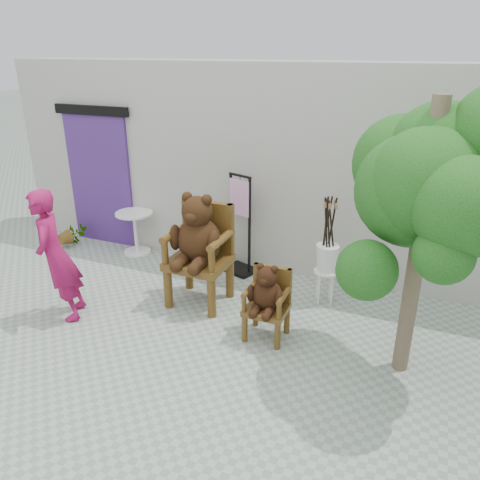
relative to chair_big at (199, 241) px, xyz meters
The scene contains 11 objects.
ground_plane 1.67m from the chair_big, 69.35° to the right, with size 60.00×60.00×0.00m, color #94A090.
back_wall 1.94m from the chair_big, 74.05° to the left, with size 9.00×1.00×3.00m, color #B5B2A9.
doorway 2.80m from the chair_big, 153.57° to the left, with size 1.40×0.11×2.33m.
chair_big is the anchor object (origin of this frame).
chair_small 1.24m from the chair_big, 22.60° to the right, with size 0.48×0.51×0.94m.
person 1.75m from the chair_big, 144.10° to the right, with size 0.61×0.40×1.66m, color #99124C.
cafe_table 2.03m from the chair_big, 149.41° to the left, with size 0.60×0.60×0.70m.
display_stand 1.06m from the chair_big, 81.67° to the left, with size 0.54×0.48×1.51m.
stool_bucket 1.67m from the chair_big, 22.00° to the left, with size 0.32×0.32×1.45m.
tree 2.93m from the chair_big, ahead, with size 1.76×1.78×2.94m.
potted_plant 3.08m from the chair_big, 164.27° to the left, with size 0.39×0.34×0.43m, color #114011.
Camera 1 is at (2.12, -3.58, 3.17)m, focal length 35.00 mm.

